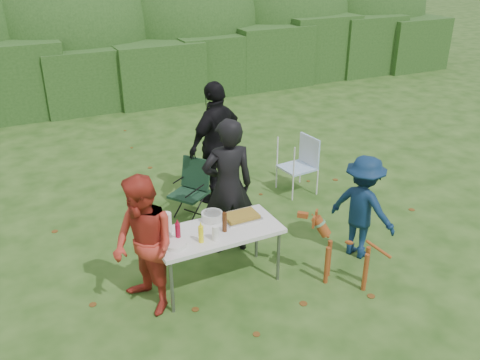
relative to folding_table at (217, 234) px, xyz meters
name	(u,v)px	position (x,y,z in m)	size (l,w,h in m)	color
ground	(230,280)	(0.15, -0.03, -0.69)	(80.00, 80.00, 0.00)	#1E4211
hedge_row	(89,75)	(0.15, 7.97, 0.16)	(22.00, 1.40, 1.70)	#23471C
shrub_backdrop	(73,33)	(0.15, 9.57, 0.91)	(20.00, 2.60, 3.20)	#3D6628
folding_table	(217,234)	(0.00, 0.00, 0.00)	(1.50, 0.70, 0.74)	silver
person_cook	(228,187)	(0.44, 0.63, 0.24)	(0.68, 0.44, 1.85)	black
person_red_jacket	(144,246)	(-0.89, -0.07, 0.12)	(0.79, 0.61, 1.62)	#AD2F23
person_black_puffy	(217,143)	(0.91, 2.00, 0.29)	(1.14, 0.48, 1.95)	black
child	(362,207)	(1.94, -0.26, 0.01)	(0.90, 0.52, 1.40)	#0C2544
dog	(348,252)	(1.39, -0.70, -0.25)	(0.91, 0.37, 0.87)	brown
camping_chair	(189,191)	(0.28, 1.66, -0.24)	(0.56, 0.56, 0.90)	#14311F
lawn_chair	(297,165)	(2.21, 1.71, -0.22)	(0.56, 0.56, 0.94)	#4F92D4
food_tray	(241,218)	(0.38, 0.12, 0.06)	(0.45, 0.30, 0.02)	#B7B7BA
focaccia_bread	(241,216)	(0.38, 0.12, 0.09)	(0.40, 0.26, 0.04)	olive
mustard_bottle	(201,234)	(-0.26, -0.16, 0.15)	(0.06, 0.06, 0.20)	#FEF017
ketchup_bottle	(178,232)	(-0.48, -0.01, 0.16)	(0.06, 0.06, 0.22)	maroon
beer_bottle	(224,222)	(0.07, -0.06, 0.17)	(0.06, 0.06, 0.24)	#47230F
paper_towel_roll	(167,223)	(-0.54, 0.19, 0.18)	(0.12, 0.12, 0.26)	white
cup_stack	(216,233)	(-0.10, -0.19, 0.14)	(0.08, 0.08, 0.18)	white
pasta_bowl	(212,216)	(0.05, 0.24, 0.10)	(0.26, 0.26, 0.10)	silver
plate_stack	(176,245)	(-0.55, -0.12, 0.08)	(0.24, 0.24, 0.05)	white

